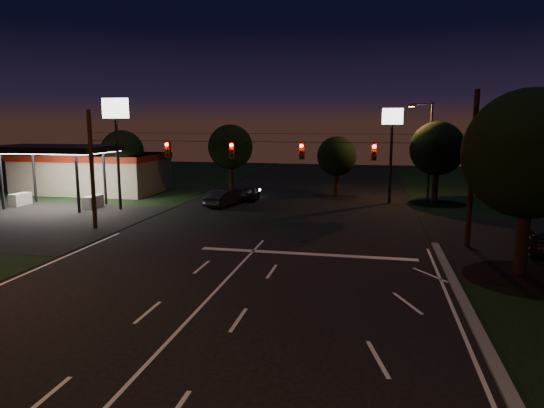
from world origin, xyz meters
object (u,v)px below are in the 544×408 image
(utility_pole_right, at_px, (467,247))
(car_oncoming_b, at_px, (224,198))
(car_oncoming_a, at_px, (250,193))
(tree_right_near, at_px, (529,155))

(utility_pole_right, height_order, car_oncoming_b, utility_pole_right)
(utility_pole_right, height_order, car_oncoming_a, utility_pole_right)
(utility_pole_right, relative_size, car_oncoming_a, 2.43)
(car_oncoming_a, bearing_deg, utility_pole_right, 136.92)
(car_oncoming_b, bearing_deg, tree_right_near, 154.44)
(tree_right_near, relative_size, car_oncoming_a, 2.37)
(tree_right_near, bearing_deg, car_oncoming_a, 133.79)
(utility_pole_right, bearing_deg, car_oncoming_b, 150.08)
(utility_pole_right, xyz_separation_m, car_oncoming_b, (-18.10, 10.41, 0.72))
(car_oncoming_a, relative_size, car_oncoming_b, 0.84)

